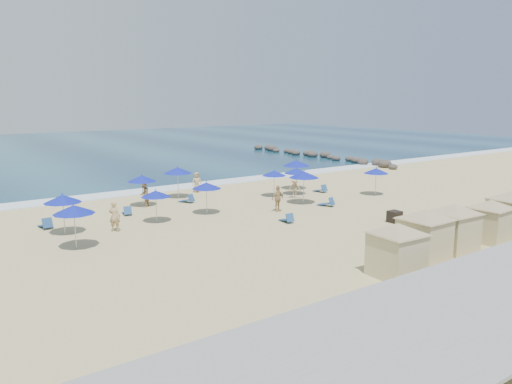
{
  "coord_description": "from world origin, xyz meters",
  "views": [
    {
      "loc": [
        -20.4,
        -23.29,
        7.72
      ],
      "look_at": [
        -1.55,
        3.0,
        1.6
      ],
      "focal_mm": 35.0,
      "sensor_mm": 36.0,
      "label": 1
    }
  ],
  "objects_px": {
    "beachgoer_3": "(295,188)",
    "cabana_4": "(511,207)",
    "umbrella_4": "(178,170)",
    "umbrella_7": "(304,175)",
    "beachgoer_4": "(197,182)",
    "umbrella_9": "(296,171)",
    "umbrella_0": "(63,199)",
    "cabana_3": "(490,215)",
    "umbrella_6": "(274,173)",
    "rock_jetty": "(317,155)",
    "beachgoer_0": "(115,216)",
    "beachgoer_1": "(144,194)",
    "umbrella_10": "(376,171)",
    "trash_bin": "(395,217)",
    "cabana_1": "(425,228)",
    "umbrella_1": "(74,209)",
    "umbrella_5": "(207,186)",
    "cabana_0": "(397,243)",
    "umbrella_8": "(296,163)",
    "beachgoer_2": "(278,198)",
    "cabana_2": "(454,221)",
    "umbrella_3": "(156,194)",
    "umbrella_2": "(142,178)"
  },
  "relations": [
    {
      "from": "rock_jetty",
      "to": "cabana_3",
      "type": "height_order",
      "value": "cabana_3"
    },
    {
      "from": "umbrella_8",
      "to": "umbrella_1",
      "type": "bearing_deg",
      "value": -162.34
    },
    {
      "from": "cabana_2",
      "to": "beachgoer_3",
      "type": "bearing_deg",
      "value": 81.88
    },
    {
      "from": "umbrella_1",
      "to": "umbrella_4",
      "type": "relative_size",
      "value": 0.96
    },
    {
      "from": "beachgoer_0",
      "to": "beachgoer_3",
      "type": "height_order",
      "value": "beachgoer_0"
    },
    {
      "from": "umbrella_5",
      "to": "beachgoer_1",
      "type": "relative_size",
      "value": 1.22
    },
    {
      "from": "umbrella_4",
      "to": "beachgoer_1",
      "type": "bearing_deg",
      "value": -156.48
    },
    {
      "from": "umbrella_7",
      "to": "beachgoer_4",
      "type": "height_order",
      "value": "umbrella_7"
    },
    {
      "from": "trash_bin",
      "to": "umbrella_0",
      "type": "bearing_deg",
      "value": 152.7
    },
    {
      "from": "umbrella_5",
      "to": "umbrella_7",
      "type": "xyz_separation_m",
      "value": [
        7.46,
        -1.32,
        0.24
      ]
    },
    {
      "from": "trash_bin",
      "to": "umbrella_1",
      "type": "bearing_deg",
      "value": 161.83
    },
    {
      "from": "umbrella_3",
      "to": "umbrella_2",
      "type": "bearing_deg",
      "value": 76.51
    },
    {
      "from": "cabana_4",
      "to": "umbrella_4",
      "type": "distance_m",
      "value": 23.21
    },
    {
      "from": "umbrella_7",
      "to": "cabana_0",
      "type": "bearing_deg",
      "value": -115.87
    },
    {
      "from": "umbrella_8",
      "to": "beachgoer_3",
      "type": "xyz_separation_m",
      "value": [
        -2.62,
        -2.92,
        -1.47
      ]
    },
    {
      "from": "umbrella_4",
      "to": "umbrella_7",
      "type": "xyz_separation_m",
      "value": [
        6.5,
        -7.44,
        0.01
      ]
    },
    {
      "from": "rock_jetty",
      "to": "umbrella_10",
      "type": "distance_m",
      "value": 25.68
    },
    {
      "from": "umbrella_9",
      "to": "umbrella_10",
      "type": "xyz_separation_m",
      "value": [
        5.09,
        -3.83,
        0.02
      ]
    },
    {
      "from": "trash_bin",
      "to": "cabana_1",
      "type": "bearing_deg",
      "value": -130.06
    },
    {
      "from": "umbrella_10",
      "to": "umbrella_0",
      "type": "bearing_deg",
      "value": 174.08
    },
    {
      "from": "umbrella_0",
      "to": "umbrella_4",
      "type": "height_order",
      "value": "umbrella_4"
    },
    {
      "from": "beachgoer_4",
      "to": "trash_bin",
      "type": "bearing_deg",
      "value": -55.28
    },
    {
      "from": "beachgoer_0",
      "to": "beachgoer_2",
      "type": "xyz_separation_m",
      "value": [
        11.02,
        -1.4,
        -0.01
      ]
    },
    {
      "from": "umbrella_7",
      "to": "beachgoer_0",
      "type": "height_order",
      "value": "umbrella_7"
    },
    {
      "from": "beachgoer_3",
      "to": "cabana_4",
      "type": "bearing_deg",
      "value": -28.96
    },
    {
      "from": "umbrella_0",
      "to": "umbrella_7",
      "type": "relative_size",
      "value": 0.95
    },
    {
      "from": "cabana_1",
      "to": "cabana_4",
      "type": "height_order",
      "value": "cabana_1"
    },
    {
      "from": "umbrella_0",
      "to": "cabana_1",
      "type": "bearing_deg",
      "value": -48.64
    },
    {
      "from": "cabana_4",
      "to": "umbrella_10",
      "type": "bearing_deg",
      "value": 78.48
    },
    {
      "from": "cabana_2",
      "to": "umbrella_3",
      "type": "xyz_separation_m",
      "value": [
        -9.83,
        14.27,
        0.3
      ]
    },
    {
      "from": "rock_jetty",
      "to": "umbrella_7",
      "type": "xyz_separation_m",
      "value": [
        -20.52,
        -20.92,
        1.83
      ]
    },
    {
      "from": "cabana_3",
      "to": "umbrella_5",
      "type": "xyz_separation_m",
      "value": [
        -9.24,
        14.59,
        0.49
      ]
    },
    {
      "from": "cabana_3",
      "to": "umbrella_6",
      "type": "bearing_deg",
      "value": 96.39
    },
    {
      "from": "cabana_3",
      "to": "cabana_4",
      "type": "distance_m",
      "value": 2.67
    },
    {
      "from": "umbrella_3",
      "to": "beachgoer_2",
      "type": "distance_m",
      "value": 8.41
    },
    {
      "from": "beachgoer_0",
      "to": "beachgoer_3",
      "type": "xyz_separation_m",
      "value": [
        14.87,
        1.38,
        -0.12
      ]
    },
    {
      "from": "cabana_0",
      "to": "cabana_4",
      "type": "xyz_separation_m",
      "value": [
        11.17,
        0.86,
        0.04
      ]
    },
    {
      "from": "cabana_1",
      "to": "umbrella_10",
      "type": "relative_size",
      "value": 1.9
    },
    {
      "from": "cabana_0",
      "to": "umbrella_2",
      "type": "bearing_deg",
      "value": 99.32
    },
    {
      "from": "rock_jetty",
      "to": "umbrella_10",
      "type": "xyz_separation_m",
      "value": [
        -13.59,
        -21.73,
        1.62
      ]
    },
    {
      "from": "umbrella_0",
      "to": "umbrella_1",
      "type": "height_order",
      "value": "umbrella_1"
    },
    {
      "from": "cabana_3",
      "to": "beachgoer_2",
      "type": "xyz_separation_m",
      "value": [
        -4.86,
        12.46,
        -0.55
      ]
    },
    {
      "from": "umbrella_7",
      "to": "umbrella_4",
      "type": "bearing_deg",
      "value": 131.14
    },
    {
      "from": "umbrella_9",
      "to": "beachgoer_0",
      "type": "height_order",
      "value": "umbrella_9"
    },
    {
      "from": "cabana_2",
      "to": "umbrella_10",
      "type": "bearing_deg",
      "value": 56.03
    },
    {
      "from": "umbrella_9",
      "to": "umbrella_0",
      "type": "bearing_deg",
      "value": -175.74
    },
    {
      "from": "umbrella_0",
      "to": "umbrella_7",
      "type": "distance_m",
      "value": 16.75
    },
    {
      "from": "rock_jetty",
      "to": "umbrella_5",
      "type": "relative_size",
      "value": 11.86
    },
    {
      "from": "cabana_1",
      "to": "umbrella_5",
      "type": "relative_size",
      "value": 1.93
    },
    {
      "from": "cabana_2",
      "to": "umbrella_3",
      "type": "height_order",
      "value": "cabana_2"
    }
  ]
}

